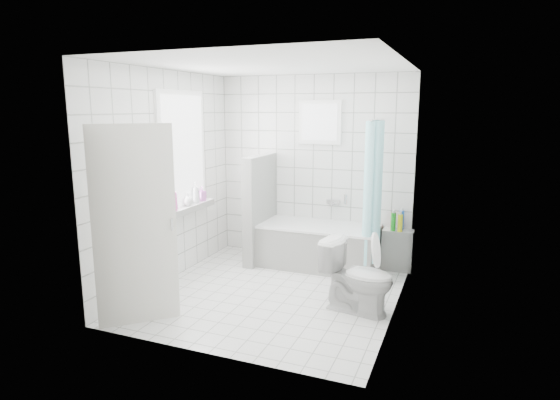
% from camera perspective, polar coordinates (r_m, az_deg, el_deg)
% --- Properties ---
extents(ground, '(3.00, 3.00, 0.00)m').
position_cam_1_polar(ground, '(5.62, -0.88, -11.25)').
color(ground, white).
rests_on(ground, ground).
extents(ceiling, '(3.00, 3.00, 0.00)m').
position_cam_1_polar(ceiling, '(5.22, -0.96, 16.18)').
color(ceiling, white).
rests_on(ceiling, ground).
extents(wall_back, '(2.80, 0.02, 2.60)m').
position_cam_1_polar(wall_back, '(6.66, 4.05, 3.85)').
color(wall_back, white).
rests_on(wall_back, ground).
extents(wall_front, '(2.80, 0.02, 2.60)m').
position_cam_1_polar(wall_front, '(3.95, -9.30, -1.30)').
color(wall_front, white).
rests_on(wall_front, ground).
extents(wall_left, '(0.02, 3.00, 2.60)m').
position_cam_1_polar(wall_left, '(5.94, -13.50, 2.69)').
color(wall_left, white).
rests_on(wall_left, ground).
extents(wall_right, '(0.02, 3.00, 2.60)m').
position_cam_1_polar(wall_right, '(4.91, 14.35, 0.93)').
color(wall_right, white).
rests_on(wall_right, ground).
extents(window_left, '(0.01, 0.90, 1.40)m').
position_cam_1_polar(window_left, '(6.13, -11.67, 5.84)').
color(window_left, white).
rests_on(window_left, wall_left).
extents(window_back, '(0.50, 0.01, 0.50)m').
position_cam_1_polar(window_back, '(6.54, 4.85, 9.42)').
color(window_back, white).
rests_on(window_back, wall_back).
extents(window_sill, '(0.18, 1.02, 0.08)m').
position_cam_1_polar(window_sill, '(6.21, -11.05, -0.97)').
color(window_sill, white).
rests_on(window_sill, wall_left).
extents(door, '(0.60, 0.58, 2.00)m').
position_cam_1_polar(door, '(4.80, -17.28, -3.13)').
color(door, silver).
rests_on(door, ground).
extents(bathtub, '(1.59, 0.77, 0.58)m').
position_cam_1_polar(bathtub, '(6.46, 4.75, -5.56)').
color(bathtub, white).
rests_on(bathtub, ground).
extents(partition_wall, '(0.15, 0.85, 1.50)m').
position_cam_1_polar(partition_wall, '(6.59, -2.48, -1.06)').
color(partition_wall, white).
rests_on(partition_wall, ground).
extents(tiled_ledge, '(0.40, 0.24, 0.55)m').
position_cam_1_polar(tiled_ledge, '(6.50, 14.14, -5.90)').
color(tiled_ledge, white).
rests_on(tiled_ledge, ground).
extents(toilet, '(0.82, 0.55, 0.77)m').
position_cam_1_polar(toilet, '(5.09, 9.48, -9.20)').
color(toilet, white).
rests_on(toilet, ground).
extents(curtain_rod, '(0.02, 0.80, 0.02)m').
position_cam_1_polar(curtain_rod, '(5.99, 11.76, 9.56)').
color(curtain_rod, silver).
rests_on(curtain_rod, wall_back).
extents(shower_curtain, '(0.14, 0.48, 1.78)m').
position_cam_1_polar(shower_curtain, '(5.96, 11.20, 0.86)').
color(shower_curtain, '#55F2FA').
rests_on(shower_curtain, curtain_rod).
extents(tub_faucet, '(0.18, 0.06, 0.06)m').
position_cam_1_polar(tub_faucet, '(6.61, 6.50, -0.20)').
color(tub_faucet, silver).
rests_on(tub_faucet, wall_back).
extents(sill_bottles, '(0.18, 0.83, 0.33)m').
position_cam_1_polar(sill_bottles, '(6.11, -11.40, 0.47)').
color(sill_bottles, silver).
rests_on(sill_bottles, window_sill).
extents(ledge_bottles, '(0.17, 0.18, 0.26)m').
position_cam_1_polar(ledge_bottles, '(6.38, 14.09, -2.55)').
color(ledge_bottles, green).
rests_on(ledge_bottles, tiled_ledge).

